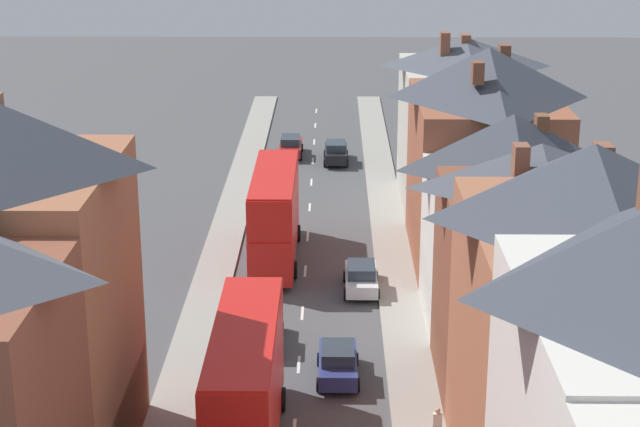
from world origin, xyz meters
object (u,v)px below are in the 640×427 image
car_parked_left_a (336,152)px  car_mid_black (338,362)px  pedestrian_far_right (437,424)px  car_near_blue (291,146)px  car_near_silver (361,277)px  double_decker_bus_lead (245,386)px  car_mid_white (262,329)px  double_decker_bus_mid_street (275,214)px

car_parked_left_a → car_mid_black: 36.95m
car_mid_black → pedestrian_far_right: size_ratio=2.52×
car_near_blue → car_parked_left_a: size_ratio=1.00×
car_near_silver → car_parked_left_a: (-1.30, 26.52, 0.03)m
double_decker_bus_lead → car_parked_left_a: double_decker_bus_lead is taller
double_decker_bus_lead → car_parked_left_a: 43.40m
car_mid_white → pedestrian_far_right: 12.08m
car_near_blue → car_mid_black: 39.05m
car_near_blue → car_near_silver: bearing=-80.2°
car_mid_white → pedestrian_far_right: pedestrian_far_right is taller
car_near_blue → car_mid_white: (0.00, -35.34, 0.02)m
double_decker_bus_mid_street → car_parked_left_a: 22.08m
double_decker_bus_mid_street → car_near_silver: bearing=-44.5°
car_near_blue → car_mid_black: car_mid_black is taller
double_decker_bus_mid_street → car_mid_black: bearing=-76.7°
double_decker_bus_lead → car_near_blue: bearing=90.0°
double_decker_bus_lead → double_decker_bus_mid_street: 21.51m
double_decker_bus_lead → car_near_blue: 45.18m
car_near_silver → pedestrian_far_right: bearing=-81.1°
car_near_silver → car_mid_white: car_mid_white is taller
car_near_silver → car_parked_left_a: size_ratio=0.93×
double_decker_bus_lead → car_near_silver: (4.91, 16.68, -2.01)m
car_near_blue → car_mid_black: size_ratio=1.11×
car_near_blue → car_parked_left_a: (3.60, -1.93, 0.02)m
car_parked_left_a → car_mid_black: car_parked_left_a is taller
car_parked_left_a → car_mid_white: 33.60m
car_mid_black → pedestrian_far_right: bearing=-56.9°
car_near_blue → pedestrian_far_right: size_ratio=2.79×
car_parked_left_a → car_mid_white: (-3.60, -33.41, -0.00)m
double_decker_bus_mid_street → car_near_blue: double_decker_bus_mid_street is taller
double_decker_bus_mid_street → pedestrian_far_right: (7.49, -21.21, -1.78)m
double_decker_bus_lead → car_near_blue: double_decker_bus_lead is taller
car_mid_white → pedestrian_far_right: (7.48, -9.49, 0.20)m
car_mid_white → double_decker_bus_mid_street: bearing=90.0°
car_parked_left_a → pedestrian_far_right: (3.88, -42.90, 0.20)m
car_parked_left_a → pedestrian_far_right: size_ratio=2.79×
car_near_blue → car_parked_left_a: car_parked_left_a is taller
car_mid_white → car_near_silver: bearing=54.6°
double_decker_bus_lead → car_parked_left_a: size_ratio=2.40×
double_decker_bus_mid_street → car_mid_black: 15.81m
car_near_blue → car_mid_white: 35.34m
car_near_silver → car_parked_left_a: bearing=92.8°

